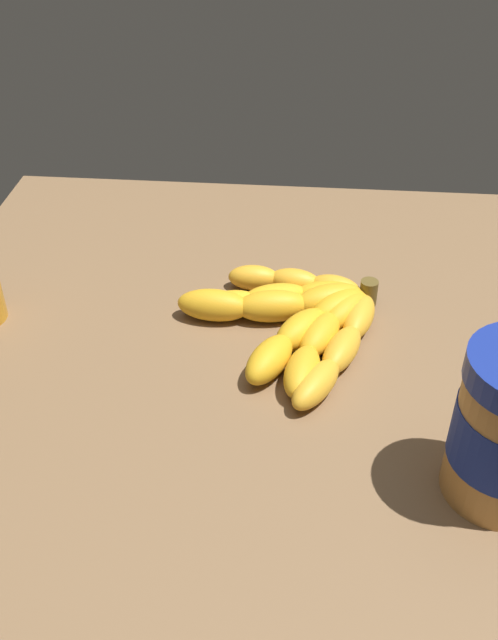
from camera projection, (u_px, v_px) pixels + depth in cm
name	position (u px, v px, depth cm)	size (l,w,h in cm)	color
ground_plane	(230.00, 354.00, 77.43)	(74.38, 71.00, 3.27)	brown
banana_bunch	(300.00, 318.00, 77.19)	(23.59, 22.50, 3.59)	gold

